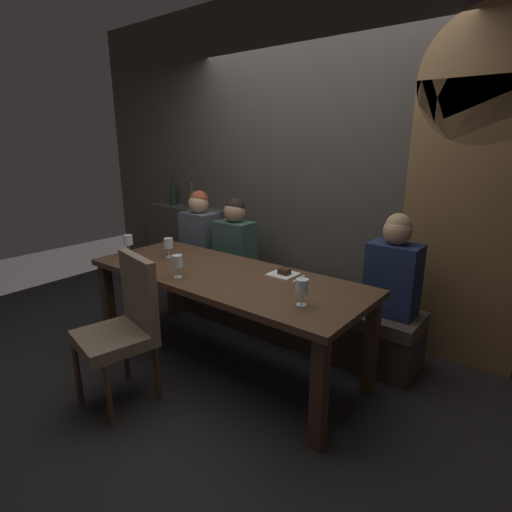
% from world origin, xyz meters
% --- Properties ---
extents(ground, '(9.00, 9.00, 0.00)m').
position_xyz_m(ground, '(0.00, 0.00, 0.00)').
color(ground, black).
extents(back_wall_tiled, '(6.00, 0.12, 3.00)m').
position_xyz_m(back_wall_tiled, '(0.00, 1.22, 1.50)').
color(back_wall_tiled, '#423D38').
rests_on(back_wall_tiled, ground).
extents(arched_door, '(0.90, 0.05, 2.55)m').
position_xyz_m(arched_door, '(1.35, 1.15, 1.36)').
color(arched_door, brown).
rests_on(arched_door, ground).
extents(back_counter, '(1.10, 0.28, 0.95)m').
position_xyz_m(back_counter, '(-1.55, 1.04, 0.47)').
color(back_counter, '#38342F').
rests_on(back_counter, ground).
extents(dining_table, '(2.20, 0.84, 0.74)m').
position_xyz_m(dining_table, '(0.00, 0.00, 0.65)').
color(dining_table, '#412B1C').
rests_on(dining_table, ground).
extents(banquette_bench, '(2.50, 0.44, 0.45)m').
position_xyz_m(banquette_bench, '(0.00, 0.70, 0.23)').
color(banquette_bench, '#312A23').
rests_on(banquette_bench, ground).
extents(chair_near_side, '(0.52, 0.52, 0.98)m').
position_xyz_m(chair_near_side, '(-0.20, -0.72, 0.56)').
color(chair_near_side, '#4C3321').
rests_on(chair_near_side, ground).
extents(diner_redhead, '(0.36, 0.24, 0.76)m').
position_xyz_m(diner_redhead, '(-0.96, 0.68, 0.81)').
color(diner_redhead, '#4C515B').
rests_on(diner_redhead, banquette_bench).
extents(diner_bearded, '(0.36, 0.24, 0.73)m').
position_xyz_m(diner_bearded, '(-0.49, 0.68, 0.79)').
color(diner_bearded, '#2D473D').
rests_on(diner_bearded, banquette_bench).
extents(diner_far_end, '(0.36, 0.24, 0.75)m').
position_xyz_m(diner_far_end, '(1.01, 0.72, 0.80)').
color(diner_far_end, '#192342').
rests_on(diner_far_end, banquette_bench).
extents(wine_bottle_dark_red, '(0.08, 0.08, 0.33)m').
position_xyz_m(wine_bottle_dark_red, '(-1.77, 1.04, 1.07)').
color(wine_bottle_dark_red, black).
rests_on(wine_bottle_dark_red, back_counter).
extents(wine_bottle_pale_label, '(0.08, 0.08, 0.33)m').
position_xyz_m(wine_bottle_pale_label, '(-1.41, 1.01, 1.07)').
color(wine_bottle_pale_label, '#384728').
rests_on(wine_bottle_pale_label, back_counter).
extents(wine_glass_center_back, '(0.08, 0.08, 0.16)m').
position_xyz_m(wine_glass_center_back, '(-0.65, 0.03, 0.86)').
color(wine_glass_center_back, silver).
rests_on(wine_glass_center_back, dining_table).
extents(wine_glass_near_right, '(0.08, 0.08, 0.16)m').
position_xyz_m(wine_glass_near_right, '(-1.01, -0.12, 0.86)').
color(wine_glass_near_right, silver).
rests_on(wine_glass_near_right, dining_table).
extents(wine_glass_far_right, '(0.08, 0.08, 0.16)m').
position_xyz_m(wine_glass_far_right, '(-0.19, -0.27, 0.85)').
color(wine_glass_far_right, silver).
rests_on(wine_glass_far_right, dining_table).
extents(wine_glass_near_left, '(0.08, 0.08, 0.16)m').
position_xyz_m(wine_glass_near_left, '(0.78, -0.15, 0.86)').
color(wine_glass_near_left, silver).
rests_on(wine_glass_near_left, dining_table).
extents(dessert_plate, '(0.19, 0.19, 0.05)m').
position_xyz_m(dessert_plate, '(0.37, 0.24, 0.75)').
color(dessert_plate, white).
rests_on(dessert_plate, dining_table).
extents(fork_on_table, '(0.03, 0.17, 0.01)m').
position_xyz_m(fork_on_table, '(0.51, 0.23, 0.74)').
color(fork_on_table, silver).
rests_on(fork_on_table, dining_table).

